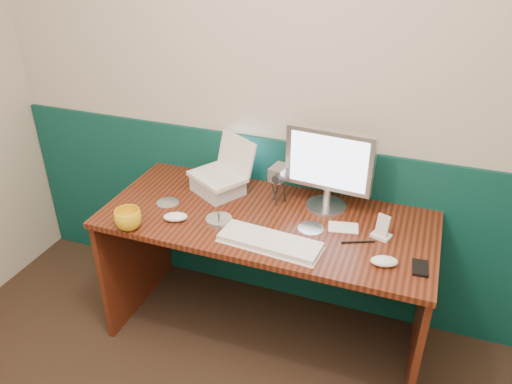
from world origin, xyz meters
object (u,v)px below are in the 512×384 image
at_px(laptop, 217,159).
at_px(mug, 128,219).
at_px(monitor, 329,170).
at_px(camcorder, 279,184).
at_px(desk, 266,278).
at_px(keyboard, 270,243).

height_order(laptop, mug, laptop).
height_order(monitor, camcorder, monitor).
bearing_deg(laptop, desk, 6.28).
relative_size(keyboard, camcorder, 2.16).
bearing_deg(mug, monitor, 31.35).
relative_size(desk, keyboard, 3.53).
distance_m(laptop, keyboard, 0.57).
height_order(monitor, mug, monitor).
bearing_deg(monitor, keyboard, -106.86).
relative_size(laptop, camcorder, 1.29).
bearing_deg(monitor, desk, -137.74).
xyz_separation_m(laptop, camcorder, (0.33, 0.01, -0.09)).
bearing_deg(desk, camcorder, 87.12).
height_order(laptop, monitor, monitor).
bearing_deg(camcorder, laptop, -168.63).
distance_m(keyboard, camcorder, 0.39).
xyz_separation_m(monitor, keyboard, (-0.16, -0.40, -0.20)).
xyz_separation_m(desk, laptop, (-0.32, 0.15, 0.57)).
distance_m(monitor, mug, 0.97).
distance_m(desk, monitor, 0.66).
height_order(desk, laptop, laptop).
relative_size(laptop, keyboard, 0.60).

